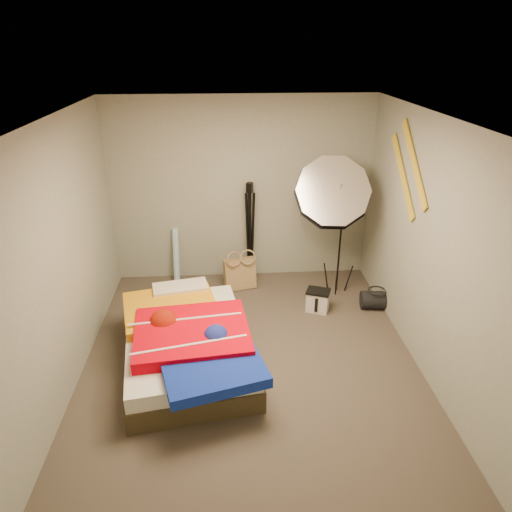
{
  "coord_description": "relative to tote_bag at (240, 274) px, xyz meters",
  "views": [
    {
      "loc": [
        -0.21,
        -3.91,
        3.11
      ],
      "look_at": [
        0.1,
        0.6,
        0.95
      ],
      "focal_mm": 32.0,
      "sensor_mm": 36.0,
      "label": 1
    }
  ],
  "objects": [
    {
      "name": "floor",
      "position": [
        0.05,
        -1.59,
        -0.21
      ],
      "size": [
        4.0,
        4.0,
        0.0
      ],
      "primitive_type": "plane",
      "color": "#4B4237",
      "rests_on": "ground"
    },
    {
      "name": "ceiling",
      "position": [
        0.05,
        -1.59,
        2.29
      ],
      "size": [
        4.0,
        4.0,
        0.0
      ],
      "primitive_type": "plane",
      "rotation": [
        3.14,
        0.0,
        0.0
      ],
      "color": "silver",
      "rests_on": "wall_back"
    },
    {
      "name": "wall_back",
      "position": [
        0.05,
        0.41,
        1.04
      ],
      "size": [
        3.5,
        0.0,
        3.5
      ],
      "primitive_type": "plane",
      "rotation": [
        1.57,
        0.0,
        0.0
      ],
      "color": "gray",
      "rests_on": "floor"
    },
    {
      "name": "wall_front",
      "position": [
        0.05,
        -3.59,
        1.04
      ],
      "size": [
        3.5,
        0.0,
        3.5
      ],
      "primitive_type": "plane",
      "rotation": [
        -1.57,
        0.0,
        0.0
      ],
      "color": "gray",
      "rests_on": "floor"
    },
    {
      "name": "wall_left",
      "position": [
        -1.7,
        -1.59,
        1.04
      ],
      "size": [
        0.0,
        4.0,
        4.0
      ],
      "primitive_type": "plane",
      "rotation": [
        1.57,
        0.0,
        1.57
      ],
      "color": "gray",
      "rests_on": "floor"
    },
    {
      "name": "wall_right",
      "position": [
        1.8,
        -1.59,
        1.04
      ],
      "size": [
        0.0,
        4.0,
        4.0
      ],
      "primitive_type": "plane",
      "rotation": [
        1.57,
        0.0,
        -1.57
      ],
      "color": "gray",
      "rests_on": "floor"
    },
    {
      "name": "tote_bag",
      "position": [
        0.0,
        0.0,
        0.0
      ],
      "size": [
        0.46,
        0.28,
        0.44
      ],
      "primitive_type": "cube",
      "rotation": [
        -0.14,
        0.0,
        0.25
      ],
      "color": "tan",
      "rests_on": "floor"
    },
    {
      "name": "wrapping_roll",
      "position": [
        -0.88,
        0.31,
        0.16
      ],
      "size": [
        0.11,
        0.22,
        0.75
      ],
      "primitive_type": "cylinder",
      "rotation": [
        -0.17,
        0.0,
        -0.1
      ],
      "color": "#5AAED8",
      "rests_on": "floor"
    },
    {
      "name": "camera_case",
      "position": [
        0.95,
        -0.65,
        -0.08
      ],
      "size": [
        0.32,
        0.27,
        0.27
      ],
      "primitive_type": "cube",
      "rotation": [
        0.0,
        0.0,
        -0.37
      ],
      "color": "silver",
      "rests_on": "floor"
    },
    {
      "name": "duffel_bag",
      "position": [
        1.7,
        -0.65,
        -0.1
      ],
      "size": [
        0.4,
        0.27,
        0.23
      ],
      "primitive_type": "cylinder",
      "rotation": [
        0.0,
        1.57,
        -0.11
      ],
      "color": "black",
      "rests_on": "floor"
    },
    {
      "name": "wall_stripe_upper",
      "position": [
        1.78,
        -0.99,
        1.74
      ],
      "size": [
        0.02,
        0.91,
        0.78
      ],
      "primitive_type": "cube",
      "rotation": [
        0.7,
        0.0,
        0.0
      ],
      "color": "gold",
      "rests_on": "wall_right"
    },
    {
      "name": "wall_stripe_lower",
      "position": [
        1.78,
        -0.74,
        1.54
      ],
      "size": [
        0.02,
        0.91,
        0.78
      ],
      "primitive_type": "cube",
      "rotation": [
        0.7,
        0.0,
        0.0
      ],
      "color": "gold",
      "rests_on": "wall_right"
    },
    {
      "name": "bed",
      "position": [
        -0.6,
        -1.58,
        0.05
      ],
      "size": [
        1.57,
        2.07,
        0.52
      ],
      "color": "#403520",
      "rests_on": "floor"
    },
    {
      "name": "photo_umbrella",
      "position": [
        1.13,
        -0.26,
        1.2
      ],
      "size": [
        1.19,
        0.93,
        1.96
      ],
      "color": "black",
      "rests_on": "floor"
    },
    {
      "name": "camera_tripod",
      "position": [
        0.16,
        0.27,
        0.6
      ],
      "size": [
        0.1,
        0.1,
        1.41
      ],
      "color": "black",
      "rests_on": "floor"
    }
  ]
}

